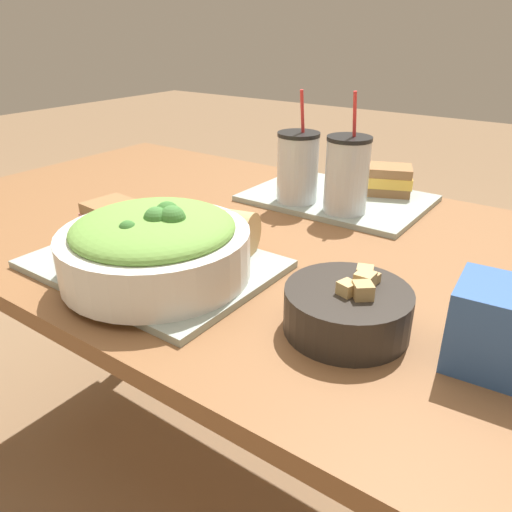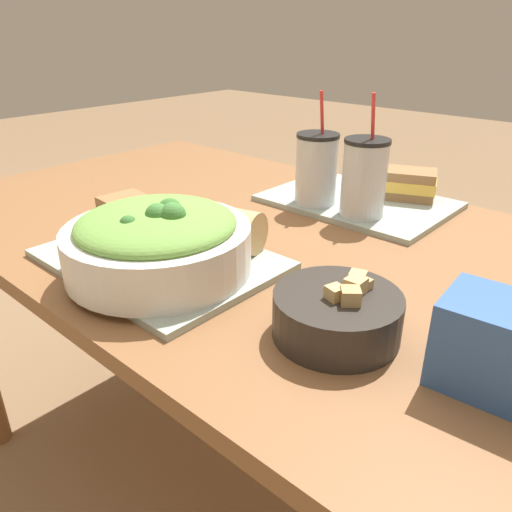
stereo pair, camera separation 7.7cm
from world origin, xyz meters
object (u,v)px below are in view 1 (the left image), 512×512
drink_cup_red (347,177)px  soup_bowl (348,308)px  sandwich_near (118,221)px  sandwich_far (385,180)px  salad_bowl (155,244)px  drink_cup_dark (298,169)px  baguette_near (215,229)px

drink_cup_red → soup_bowl: bearing=-63.0°
soup_bowl → sandwich_near: bearing=177.9°
sandwich_near → soup_bowl: bearing=3.0°
sandwich_far → drink_cup_red: (-0.02, -0.17, 0.04)m
salad_bowl → sandwich_near: salad_bowl is taller
drink_cup_dark → soup_bowl: bearing=-50.9°
soup_bowl → sandwich_near: soup_bowl is taller
baguette_near → drink_cup_red: 0.32m
baguette_near → sandwich_near: bearing=96.8°
salad_bowl → drink_cup_red: (0.11, 0.43, 0.02)m
baguette_near → drink_cup_dark: drink_cup_dark is taller
drink_cup_red → drink_cup_dark: bearing=180.0°
soup_bowl → baguette_near: 0.31m
sandwich_far → soup_bowl: bearing=-94.9°
sandwich_near → sandwich_far: (0.29, 0.53, 0.00)m
baguette_near → sandwich_far: bearing=-27.5°
sandwich_near → drink_cup_red: drink_cup_red is taller
baguette_near → drink_cup_dark: (-0.02, 0.30, 0.03)m
salad_bowl → drink_cup_red: drink_cup_red is taller
soup_bowl → drink_cup_dark: 0.50m
drink_cup_dark → sandwich_far: bearing=50.6°
drink_cup_dark → drink_cup_red: bearing=0.0°
soup_bowl → salad_bowl: bearing=-170.8°
sandwich_far → baguette_near: bearing=-126.8°
salad_bowl → sandwich_far: (0.13, 0.60, -0.02)m
soup_bowl → sandwich_far: size_ratio=1.17×
soup_bowl → drink_cup_red: 0.44m
sandwich_far → drink_cup_dark: drink_cup_dark is taller
soup_bowl → sandwich_far: (-0.18, 0.55, 0.01)m
baguette_near → drink_cup_red: drink_cup_red is taller
salad_bowl → drink_cup_dark: size_ratio=1.23×
salad_bowl → soup_bowl: size_ratio=1.76×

